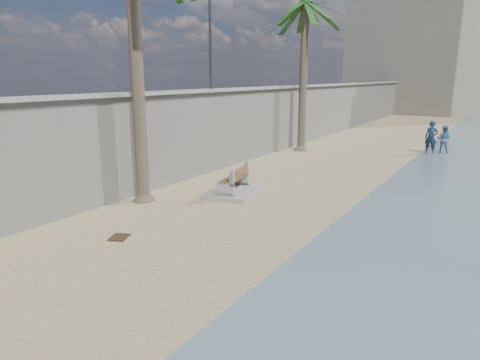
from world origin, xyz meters
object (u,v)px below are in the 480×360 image
at_px(bench_far, 234,182).
at_px(person_a, 431,135).
at_px(person_b, 444,138).
at_px(palm_back, 306,5).

relative_size(bench_far, person_a, 1.23).
xyz_separation_m(bench_far, person_b, (5.22, 13.32, 0.43)).
bearing_deg(person_b, palm_back, 28.68).
distance_m(bench_far, palm_back, 12.46).
height_order(person_a, person_b, person_a).
xyz_separation_m(palm_back, person_b, (7.00, 3.48, -7.00)).
xyz_separation_m(bench_far, person_a, (4.69, 12.56, 0.62)).
height_order(bench_far, palm_back, palm_back).
bearing_deg(person_a, palm_back, -155.97).
distance_m(person_a, person_b, 0.95).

